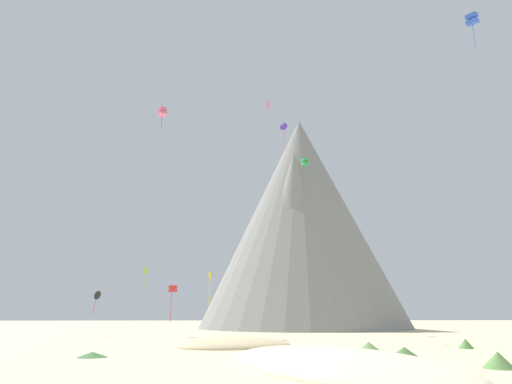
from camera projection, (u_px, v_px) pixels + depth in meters
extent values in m
plane|color=beige|center=(299.00, 372.00, 28.08)|extent=(400.00, 400.00, 0.00)
ellipsoid|color=beige|center=(334.00, 366.00, 31.46)|extent=(18.70, 27.34, 2.22)
ellipsoid|color=#C6B284|center=(235.00, 347.00, 48.94)|extent=(15.64, 13.92, 2.19)
cone|color=#568442|center=(498.00, 360.00, 29.80)|extent=(2.59, 2.59, 1.07)
cone|color=#668C4C|center=(369.00, 346.00, 43.99)|extent=(2.87, 2.87, 0.83)
cone|color=#568442|center=(466.00, 344.00, 46.51)|extent=(2.03, 2.03, 0.97)
cone|color=#568442|center=(293.00, 351.00, 37.93)|extent=(2.80, 2.80, 0.92)
cone|color=#386633|center=(92.00, 355.00, 37.28)|extent=(3.54, 3.54, 0.44)
cone|color=#477238|center=(405.00, 353.00, 35.46)|extent=(3.83, 3.83, 0.96)
cone|color=gray|center=(301.00, 219.00, 113.72)|extent=(61.27, 61.27, 52.15)
cone|color=gray|center=(296.00, 236.00, 104.86)|extent=(33.57, 33.57, 40.80)
cube|color=pink|center=(268.00, 105.00, 76.48)|extent=(0.77, 0.46, 1.60)
cone|color=#5138B2|center=(283.00, 126.00, 88.35)|extent=(1.50, 0.96, 1.52)
cylinder|color=#E5668C|center=(285.00, 140.00, 87.64)|extent=(0.52, 0.28, 4.21)
cube|color=green|center=(305.00, 164.00, 91.40)|extent=(1.42, 1.41, 0.55)
cube|color=green|center=(305.00, 160.00, 91.60)|extent=(1.42, 1.41, 0.55)
cylinder|color=teal|center=(305.00, 170.00, 91.08)|extent=(0.31, 0.36, 1.98)
cube|color=#8CD133|center=(146.00, 271.00, 85.31)|extent=(0.87, 0.66, 1.19)
cylinder|color=#8CD133|center=(144.00, 282.00, 84.76)|extent=(0.28, 0.14, 3.24)
cube|color=#E5668C|center=(162.00, 114.00, 88.24)|extent=(1.90, 1.93, 0.81)
cube|color=#E5668C|center=(162.00, 110.00, 88.46)|extent=(1.90, 1.93, 0.81)
cylinder|color=#5138B2|center=(162.00, 122.00, 87.82)|extent=(0.09, 0.15, 2.73)
cube|color=blue|center=(472.00, 22.00, 59.18)|extent=(1.88, 1.87, 0.96)
cube|color=blue|center=(472.00, 16.00, 59.40)|extent=(1.88, 1.87, 0.96)
cylinder|color=blue|center=(474.00, 36.00, 58.65)|extent=(0.40, 0.59, 3.50)
cube|color=red|center=(173.00, 290.00, 71.83)|extent=(1.25, 1.25, 0.46)
cube|color=red|center=(173.00, 287.00, 71.97)|extent=(1.25, 1.25, 0.46)
cylinder|color=red|center=(171.00, 307.00, 71.20)|extent=(0.11, 0.62, 4.45)
cone|color=black|center=(97.00, 295.00, 73.28)|extent=(1.20, 1.54, 1.43)
cylinder|color=#D1339E|center=(94.00, 307.00, 72.81)|extent=(0.30, 0.22, 2.20)
cube|color=yellow|center=(210.00, 275.00, 74.97)|extent=(0.48, 0.53, 1.09)
cylinder|color=yellow|center=(209.00, 292.00, 74.27)|extent=(0.40, 0.56, 4.35)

